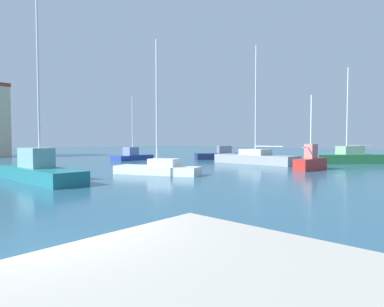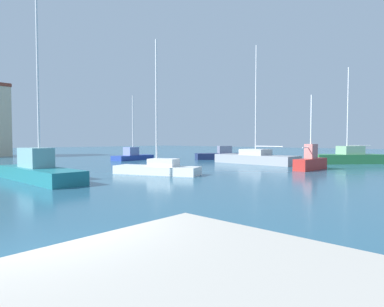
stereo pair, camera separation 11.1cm
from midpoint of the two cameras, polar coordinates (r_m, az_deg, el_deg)
The scene contains 8 objects.
water at distance 30.89m, azimuth -13.61°, elevation -2.15°, with size 160.00×160.00×0.00m, color #285670.
sailboat_white_distant_east at distance 22.70m, azimuth -6.17°, elevation -2.52°, with size 3.83×6.37×9.41m.
motorboat_navy_outer_mooring at distance 40.36m, azimuth 4.85°, elevation -0.27°, with size 5.78×5.01×1.69m.
sailboat_red_near_pier at distance 27.73m, azimuth 20.22°, elevation -1.30°, with size 4.09×1.20×6.05m.
sailboat_teal_mid_harbor at distance 21.05m, azimuth -25.67°, elevation -2.58°, with size 2.02×7.92×12.50m.
sailboat_grey_inner_mooring at distance 33.43m, azimuth 11.08°, elevation -0.77°, with size 3.06×8.82×11.98m.
sailboat_blue_center_channel at distance 39.61m, azimuth -10.64°, elevation -0.37°, with size 5.56×2.46×7.82m.
sailboat_green_far_right at distance 36.76m, azimuth 25.76°, elevation -0.58°, with size 7.16×6.63×9.84m.
Camera 1 is at (-2.29, -5.46, 2.42)m, focal length 30.01 mm.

